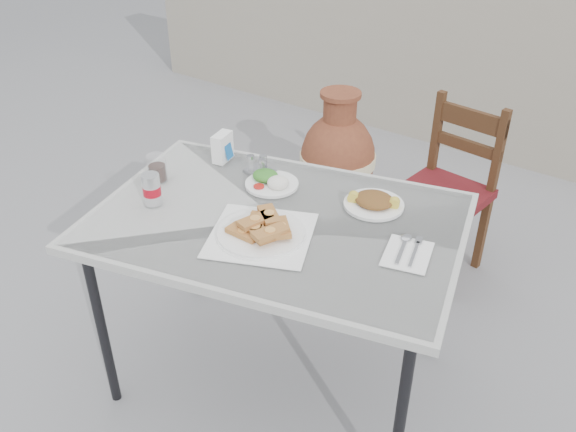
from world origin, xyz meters
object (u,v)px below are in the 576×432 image
Objects in this scene: cafe_table at (277,230)px; cola_glass at (157,169)px; salad_rice_plate at (271,181)px; salad_chopped_plate at (374,202)px; condiment_caddy at (259,167)px; chair at (447,189)px; napkin_holder at (223,147)px; soda_can at (152,189)px; terracotta_urn at (338,159)px; pide_plate at (261,228)px.

cafe_table is 0.56m from cola_glass.
salad_chopped_plate is at bearing 13.57° from salad_rice_plate.
condiment_caddy is at bearing 138.50° from cafe_table.
cola_glass is at bearing -174.50° from cafe_table.
cola_glass reaches higher than chair.
chair is at bearing 42.49° from napkin_holder.
cafe_table is 0.48m from soda_can.
soda_can is at bearing -145.61° from salad_chopped_plate.
cola_glass is 0.14× the size of terracotta_urn.
condiment_caddy is at bearing -76.49° from terracotta_urn.
salad_rice_plate is 1.76× the size of condiment_caddy.
cola_glass is at bearing 130.23° from soda_can.
soda_can reaches higher than condiment_caddy.
cola_glass is 0.40m from condiment_caddy.
pide_plate is at bearing -78.23° from cafe_table.
pide_plate is (0.03, -0.12, 0.09)m from cafe_table.
condiment_caddy reaches higher than salad_rice_plate.
soda_can is at bearing -156.09° from cafe_table.
cafe_table is 14.07× the size of cola_glass.
cafe_table is 12.43× the size of soda_can.
salad_chopped_plate reaches higher than terracotta_urn.
pide_plate is 1.55m from terracotta_urn.
chair reaches higher than salad_chopped_plate.
condiment_caddy is at bearing 128.73° from pide_plate.
condiment_caddy is (-0.25, 0.22, 0.08)m from cafe_table.
cola_glass is (-0.57, 0.07, 0.01)m from pide_plate.
cola_glass is at bearing -91.99° from terracotta_urn.
soda_can is 0.18m from cola_glass.
salad_rice_plate is 0.94× the size of salad_chopped_plate.
salad_rice_plate is 0.41m from salad_chopped_plate.
chair reaches higher than pide_plate.
salad_chopped_plate reaches higher than cafe_table.
pide_plate is 2.02× the size of salad_chopped_plate.
salad_chopped_plate is 0.25× the size of chair.
cola_glass is (-0.12, 0.14, -0.01)m from soda_can.
condiment_caddy reaches higher than pide_plate.
soda_can is 1.13× the size of cola_glass.
soda_can is at bearing -171.65° from pide_plate.
terracotta_urn is at bearing 111.74° from cafe_table.
pide_plate is 0.51× the size of chair.
salad_rice_plate is at bearing 131.76° from cafe_table.
salad_rice_plate is (-0.18, 0.30, -0.01)m from pide_plate.
pide_plate is at bearing -51.27° from condiment_caddy.
soda_can is at bearing -87.18° from terracotta_urn.
salad_chopped_plate is (0.40, 0.10, -0.00)m from salad_rice_plate.
terracotta_urn is (-0.07, 1.45, -0.50)m from soda_can.
salad_rice_plate reaches higher than terracotta_urn.
salad_rice_plate is at bearing 121.34° from pide_plate.
condiment_caddy is (0.20, -0.00, -0.03)m from napkin_holder.
terracotta_urn is at bearing 81.89° from napkin_holder.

